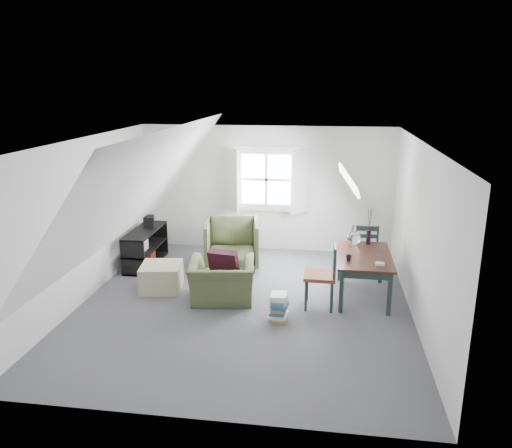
% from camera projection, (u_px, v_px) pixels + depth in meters
% --- Properties ---
extents(floor, '(5.50, 5.50, 0.00)m').
position_uv_depth(floor, '(244.00, 305.00, 7.68)').
color(floor, '#4F4F54').
rests_on(floor, ground).
extents(ceiling, '(5.50, 5.50, 0.00)m').
position_uv_depth(ceiling, '(243.00, 141.00, 7.00)').
color(ceiling, white).
rests_on(ceiling, wall_back).
extents(wall_back, '(5.00, 0.00, 5.00)m').
position_uv_depth(wall_back, '(267.00, 189.00, 9.96)').
color(wall_back, silver).
rests_on(wall_back, ground).
extents(wall_front, '(5.00, 0.00, 5.00)m').
position_uv_depth(wall_front, '(196.00, 307.00, 4.72)').
color(wall_front, silver).
rests_on(wall_front, ground).
extents(wall_left, '(0.00, 5.50, 5.50)m').
position_uv_depth(wall_left, '(84.00, 220.00, 7.68)').
color(wall_left, silver).
rests_on(wall_left, ground).
extents(wall_right, '(0.00, 5.50, 5.50)m').
position_uv_depth(wall_right, '(419.00, 234.00, 7.00)').
color(wall_right, silver).
rests_on(wall_right, ground).
extents(slope_left, '(3.19, 5.50, 4.48)m').
position_uv_depth(slope_left, '(141.00, 189.00, 7.41)').
color(slope_left, white).
rests_on(slope_left, wall_left).
extents(slope_right, '(3.19, 5.50, 4.48)m').
position_uv_depth(slope_right, '(353.00, 195.00, 6.98)').
color(slope_right, white).
rests_on(slope_right, wall_right).
extents(dormer_window, '(1.71, 0.35, 1.30)m').
position_uv_depth(dormer_window, '(266.00, 180.00, 9.83)').
color(dormer_window, white).
rests_on(dormer_window, wall_back).
extents(skylight, '(0.35, 0.75, 0.47)m').
position_uv_depth(skylight, '(349.00, 180.00, 8.23)').
color(skylight, white).
rests_on(skylight, slope_right).
extents(armchair_near, '(1.10, 1.00, 0.64)m').
position_uv_depth(armchair_near, '(222.00, 300.00, 7.85)').
color(armchair_near, '#434D2B').
rests_on(armchair_near, floor).
extents(armchair_far, '(1.12, 1.14, 0.90)m').
position_uv_depth(armchair_far, '(232.00, 266.00, 9.28)').
color(armchair_far, '#434D2B').
rests_on(armchair_far, floor).
extents(throw_pillow, '(0.49, 0.33, 0.48)m').
position_uv_depth(throw_pillow, '(224.00, 264.00, 7.84)').
color(throw_pillow, '#350E1E').
rests_on(throw_pillow, armchair_near).
extents(ottoman, '(0.73, 0.73, 0.43)m').
position_uv_depth(ottoman, '(161.00, 277.00, 8.21)').
color(ottoman, tan).
rests_on(ottoman, floor).
extents(dining_table, '(0.84, 1.41, 0.70)m').
position_uv_depth(dining_table, '(364.00, 260.00, 7.82)').
color(dining_table, black).
rests_on(dining_table, floor).
extents(demijohn, '(0.23, 0.23, 0.33)m').
position_uv_depth(demijohn, '(353.00, 238.00, 8.21)').
color(demijohn, silver).
rests_on(demijohn, dining_table).
extents(vase_twigs, '(0.08, 0.09, 0.60)m').
position_uv_depth(vase_twigs, '(369.00, 236.00, 8.27)').
color(vase_twigs, black).
rests_on(vase_twigs, dining_table).
extents(cup, '(0.09, 0.09, 0.08)m').
position_uv_depth(cup, '(348.00, 260.00, 7.54)').
color(cup, black).
rests_on(cup, dining_table).
extents(paper_box, '(0.13, 0.09, 0.04)m').
position_uv_depth(paper_box, '(380.00, 264.00, 7.33)').
color(paper_box, white).
rests_on(paper_box, dining_table).
extents(dining_chair_far, '(0.45, 0.45, 0.95)m').
position_uv_depth(dining_chair_far, '(365.00, 248.00, 8.77)').
color(dining_chair_far, maroon).
rests_on(dining_chair_far, floor).
extents(dining_chair_near, '(0.47, 0.47, 1.00)m').
position_uv_depth(dining_chair_near, '(322.00, 275.00, 7.48)').
color(dining_chair_near, maroon).
rests_on(dining_chair_near, floor).
extents(media_shelf, '(0.44, 1.31, 0.67)m').
position_uv_depth(media_shelf, '(145.00, 249.00, 9.30)').
color(media_shelf, black).
rests_on(media_shelf, floor).
extents(electronics_box, '(0.25, 0.30, 0.21)m').
position_uv_depth(electronics_box, '(149.00, 222.00, 9.45)').
color(electronics_box, black).
rests_on(electronics_box, media_shelf).
extents(magazine_stack, '(0.29, 0.35, 0.39)m').
position_uv_depth(magazine_stack, '(279.00, 307.00, 7.15)').
color(magazine_stack, '#B29933').
rests_on(magazine_stack, floor).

